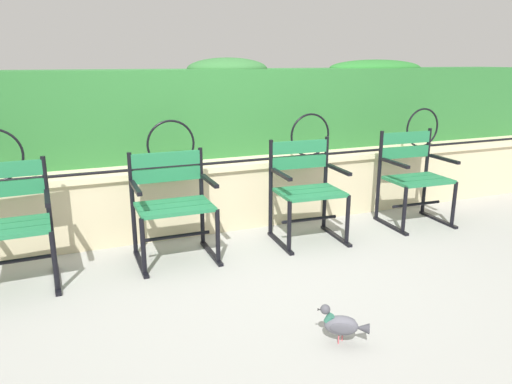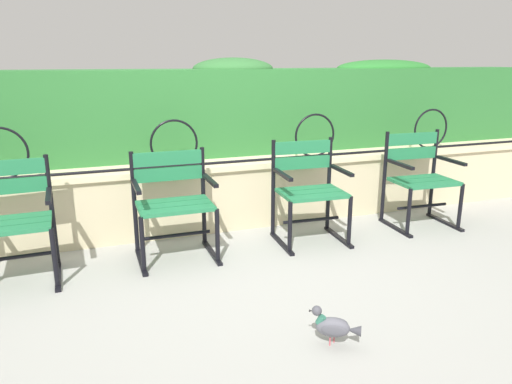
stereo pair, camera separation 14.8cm
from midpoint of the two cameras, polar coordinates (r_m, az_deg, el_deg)
ground_plane at (r=3.78m, az=1.78°, el=-8.55°), size 60.00×60.00×0.00m
stone_wall at (r=4.53m, az=-2.68°, el=-0.22°), size 7.93×0.41×0.62m
iron_arch_fence at (r=4.26m, az=-7.43°, el=5.27°), size 7.38×0.02×0.42m
hedge_row at (r=4.88m, az=-4.58°, el=9.84°), size 7.77×0.67×0.95m
park_chair_leftmost at (r=3.75m, az=-26.32°, el=-2.80°), size 0.62×0.54×0.87m
park_chair_centre_left at (r=3.83m, az=-8.71°, el=-1.03°), size 0.61×0.52×0.84m
park_chair_centre_right at (r=4.18m, az=7.26°, el=0.45°), size 0.60×0.55×0.87m
park_chair_rightmost at (r=4.82m, az=19.64°, el=1.73°), size 0.62×0.55×0.88m
pigeon_near_chairs at (r=2.80m, az=10.73°, el=-15.37°), size 0.26×0.20×0.22m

